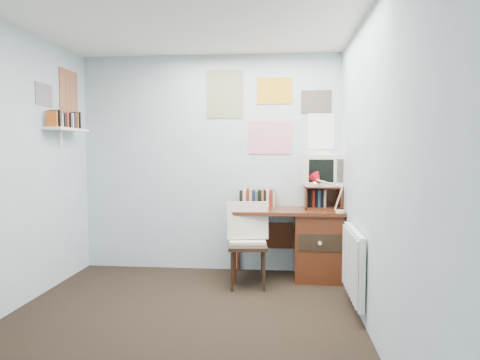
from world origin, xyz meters
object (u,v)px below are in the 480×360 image
(desk_lamp, at_px, (341,195))
(crt_tv, at_px, (323,169))
(desk, at_px, (312,242))
(radiator, at_px, (354,263))
(desk_chair, at_px, (248,246))
(wall_shelf, at_px, (67,130))
(tv_riser, at_px, (323,197))

(desk_lamp, xyz_separation_m, crt_tv, (-0.15, 0.35, 0.26))
(desk, bearing_deg, radiator, -72.76)
(radiator, bearing_deg, crt_tv, 99.22)
(desk, height_order, desk_chair, desk_chair)
(crt_tv, distance_m, wall_shelf, 2.77)
(radiator, bearing_deg, desk_lamp, 91.61)
(desk, distance_m, tv_riser, 0.51)
(tv_riser, height_order, wall_shelf, wall_shelf)
(desk_lamp, xyz_separation_m, tv_riser, (-0.15, 0.33, -0.06))
(desk, relative_size, desk_lamp, 3.29)
(desk_chair, distance_m, radiator, 1.13)
(tv_riser, height_order, radiator, tv_riser)
(radiator, bearing_deg, tv_riser, 99.28)
(desk_chair, xyz_separation_m, radiator, (0.97, -0.57, -0.00))
(desk_chair, bearing_deg, radiator, -36.25)
(desk_lamp, height_order, radiator, desk_lamp)
(desk_chair, distance_m, wall_shelf, 2.24)
(desk_lamp, relative_size, wall_shelf, 0.59)
(radiator, bearing_deg, desk_chair, 149.40)
(desk, xyz_separation_m, wall_shelf, (-2.57, -0.38, 1.21))
(desk, xyz_separation_m, desk_chair, (-0.68, -0.36, 0.02))
(crt_tv, bearing_deg, tv_riser, -88.48)
(crt_tv, height_order, wall_shelf, wall_shelf)
(tv_riser, distance_m, crt_tv, 0.32)
(wall_shelf, bearing_deg, desk_lamp, 3.22)
(crt_tv, bearing_deg, desk_lamp, -70.81)
(crt_tv, bearing_deg, radiator, -85.07)
(desk, xyz_separation_m, tv_riser, (0.12, 0.11, 0.48))
(desk_lamp, relative_size, tv_riser, 0.91)
(desk_chair, height_order, crt_tv, crt_tv)
(desk, height_order, radiator, desk)
(desk_chair, relative_size, wall_shelf, 1.36)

